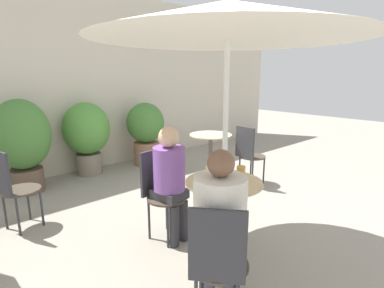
{
  "coord_description": "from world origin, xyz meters",
  "views": [
    {
      "loc": [
        -1.98,
        -1.66,
        1.62
      ],
      "look_at": [
        -0.21,
        0.32,
        1.01
      ],
      "focal_mm": 28.0,
      "sensor_mm": 36.0,
      "label": 1
    }
  ],
  "objects_px": {
    "bistro_chair_0": "(160,186)",
    "bistro_chair_2": "(10,184)",
    "bistro_chair_3": "(248,151)",
    "seated_person_0": "(170,174)",
    "beer_glass_0": "(223,168)",
    "umbrella": "(228,21)",
    "bistro_chair_1": "(218,259)",
    "seated_person_1": "(220,222)",
    "beer_glass_1": "(210,175)",
    "potted_plant_2": "(146,129)",
    "potted_plant_0": "(22,139)",
    "cafe_table_near": "(223,207)",
    "cafe_table_far": "(211,150)",
    "beer_glass_2": "(241,175)",
    "potted_plant_1": "(87,132)"
  },
  "relations": [
    {
      "from": "bistro_chair_0",
      "to": "bistro_chair_2",
      "type": "relative_size",
      "value": 1.0
    },
    {
      "from": "bistro_chair_3",
      "to": "seated_person_0",
      "type": "distance_m",
      "value": 1.86
    },
    {
      "from": "bistro_chair_0",
      "to": "beer_glass_0",
      "type": "xyz_separation_m",
      "value": [
        0.23,
        -0.64,
        0.3
      ]
    },
    {
      "from": "seated_person_0",
      "to": "beer_glass_0",
      "type": "distance_m",
      "value": 0.55
    },
    {
      "from": "umbrella",
      "to": "bistro_chair_1",
      "type": "bearing_deg",
      "value": -140.24
    },
    {
      "from": "seated_person_1",
      "to": "beer_glass_1",
      "type": "xyz_separation_m",
      "value": [
        0.33,
        0.42,
        0.14
      ]
    },
    {
      "from": "bistro_chair_2",
      "to": "seated_person_1",
      "type": "height_order",
      "value": "seated_person_1"
    },
    {
      "from": "bistro_chair_1",
      "to": "seated_person_0",
      "type": "distance_m",
      "value": 1.19
    },
    {
      "from": "beer_glass_1",
      "to": "potted_plant_2",
      "type": "distance_m",
      "value": 3.22
    },
    {
      "from": "bistro_chair_2",
      "to": "potted_plant_0",
      "type": "bearing_deg",
      "value": -34.99
    },
    {
      "from": "cafe_table_near",
      "to": "beer_glass_1",
      "type": "height_order",
      "value": "beer_glass_1"
    },
    {
      "from": "bistro_chair_3",
      "to": "potted_plant_2",
      "type": "xyz_separation_m",
      "value": [
        -0.52,
        1.93,
        0.13
      ]
    },
    {
      "from": "bistro_chair_1",
      "to": "cafe_table_far",
      "type": "bearing_deg",
      "value": -84.16
    },
    {
      "from": "bistro_chair_1",
      "to": "seated_person_0",
      "type": "relative_size",
      "value": 0.78
    },
    {
      "from": "bistro_chair_0",
      "to": "seated_person_0",
      "type": "height_order",
      "value": "seated_person_0"
    },
    {
      "from": "potted_plant_2",
      "to": "umbrella",
      "type": "bearing_deg",
      "value": -111.5
    },
    {
      "from": "bistro_chair_0",
      "to": "bistro_chair_3",
      "type": "height_order",
      "value": "same"
    },
    {
      "from": "cafe_table_near",
      "to": "seated_person_0",
      "type": "bearing_deg",
      "value": 99.76
    },
    {
      "from": "seated_person_0",
      "to": "umbrella",
      "type": "height_order",
      "value": "umbrella"
    },
    {
      "from": "bistro_chair_0",
      "to": "beer_glass_1",
      "type": "bearing_deg",
      "value": -100.49
    },
    {
      "from": "bistro_chair_0",
      "to": "beer_glass_2",
      "type": "relative_size",
      "value": 6.08
    },
    {
      "from": "beer_glass_0",
      "to": "potted_plant_1",
      "type": "height_order",
      "value": "potted_plant_1"
    },
    {
      "from": "beer_glass_2",
      "to": "potted_plant_1",
      "type": "distance_m",
      "value": 3.28
    },
    {
      "from": "bistro_chair_1",
      "to": "potted_plant_1",
      "type": "distance_m",
      "value": 3.71
    },
    {
      "from": "beer_glass_0",
      "to": "potted_plant_0",
      "type": "distance_m",
      "value": 3.03
    },
    {
      "from": "bistro_chair_1",
      "to": "seated_person_1",
      "type": "relative_size",
      "value": 0.76
    },
    {
      "from": "seated_person_1",
      "to": "potted_plant_1",
      "type": "distance_m",
      "value": 3.59
    },
    {
      "from": "bistro_chair_2",
      "to": "beer_glass_0",
      "type": "bearing_deg",
      "value": -158.73
    },
    {
      "from": "beer_glass_1",
      "to": "potted_plant_1",
      "type": "height_order",
      "value": "potted_plant_1"
    },
    {
      "from": "potted_plant_1",
      "to": "umbrella",
      "type": "xyz_separation_m",
      "value": [
        -0.15,
        -3.15,
        1.31
      ]
    },
    {
      "from": "bistro_chair_1",
      "to": "seated_person_1",
      "type": "height_order",
      "value": "seated_person_1"
    },
    {
      "from": "bistro_chair_3",
      "to": "seated_person_0",
      "type": "bearing_deg",
      "value": 108.09
    },
    {
      "from": "beer_glass_2",
      "to": "potted_plant_0",
      "type": "relative_size",
      "value": 0.11
    },
    {
      "from": "cafe_table_far",
      "to": "beer_glass_2",
      "type": "height_order",
      "value": "beer_glass_2"
    },
    {
      "from": "potted_plant_1",
      "to": "potted_plant_2",
      "type": "height_order",
      "value": "potted_plant_1"
    },
    {
      "from": "beer_glass_0",
      "to": "potted_plant_2",
      "type": "distance_m",
      "value": 3.07
    },
    {
      "from": "cafe_table_near",
      "to": "cafe_table_far",
      "type": "relative_size",
      "value": 1.0
    },
    {
      "from": "beer_glass_2",
      "to": "potted_plant_1",
      "type": "relative_size",
      "value": 0.12
    },
    {
      "from": "beer_glass_1",
      "to": "umbrella",
      "type": "xyz_separation_m",
      "value": [
        0.14,
        -0.03,
        1.18
      ]
    },
    {
      "from": "potted_plant_2",
      "to": "umbrella",
      "type": "xyz_separation_m",
      "value": [
        -1.17,
        -2.97,
        1.36
      ]
    },
    {
      "from": "bistro_chair_1",
      "to": "potted_plant_2",
      "type": "xyz_separation_m",
      "value": [
        1.75,
        3.46,
        0.13
      ]
    },
    {
      "from": "beer_glass_2",
      "to": "potted_plant_0",
      "type": "height_order",
      "value": "potted_plant_0"
    },
    {
      "from": "bistro_chair_3",
      "to": "seated_person_1",
      "type": "xyz_separation_m",
      "value": [
        -2.16,
        -1.43,
        0.17
      ]
    },
    {
      "from": "potted_plant_2",
      "to": "bistro_chair_1",
      "type": "bearing_deg",
      "value": -116.87
    },
    {
      "from": "beer_glass_1",
      "to": "potted_plant_0",
      "type": "bearing_deg",
      "value": 103.29
    },
    {
      "from": "bistro_chair_0",
      "to": "beer_glass_2",
      "type": "xyz_separation_m",
      "value": [
        0.19,
        -0.87,
        0.3
      ]
    },
    {
      "from": "bistro_chair_1",
      "to": "bistro_chair_3",
      "type": "height_order",
      "value": "same"
    },
    {
      "from": "cafe_table_near",
      "to": "bistro_chair_1",
      "type": "distance_m",
      "value": 0.75
    },
    {
      "from": "seated_person_0",
      "to": "beer_glass_2",
      "type": "bearing_deg",
      "value": -87.01
    },
    {
      "from": "potted_plant_0",
      "to": "beer_glass_1",
      "type": "bearing_deg",
      "value": -76.71
    }
  ]
}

